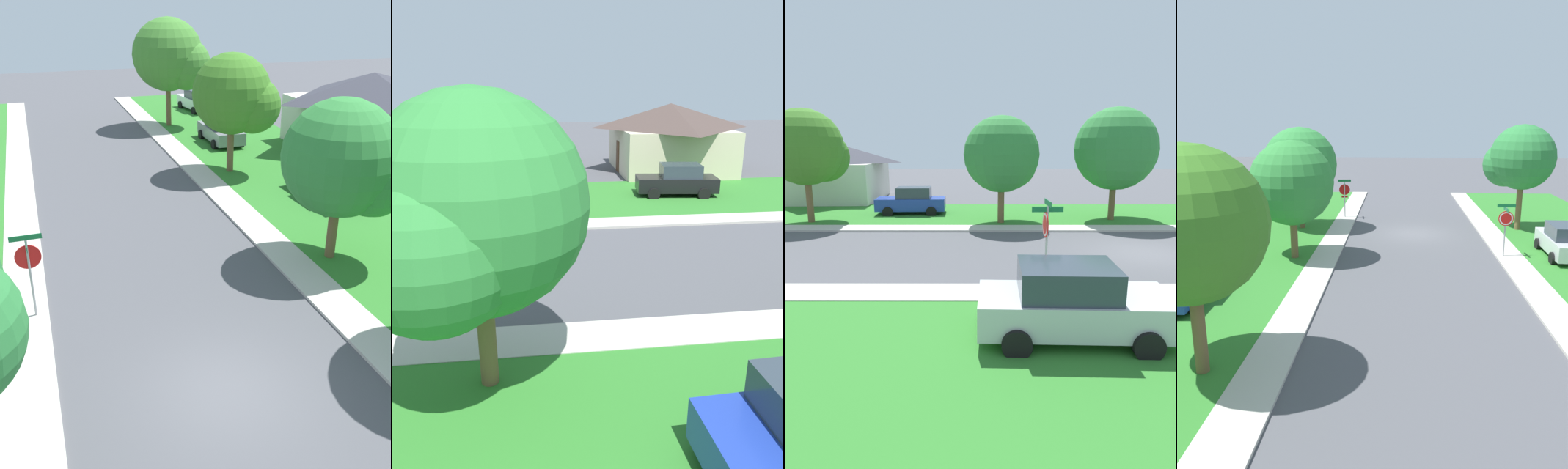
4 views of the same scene
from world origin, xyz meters
TOP-DOWN VIEW (x-y plane):
  - ground_plane at (0.00, 0.00)m, footprint 120.00×120.00m
  - sidewalk_east at (4.70, 12.00)m, footprint 1.40×56.00m
  - lawn_east at (9.40, 12.00)m, footprint 8.00×56.00m
  - sidewalk_west at (-4.70, 12.00)m, footprint 1.40×56.00m
  - stop_sign_far_corner at (-4.38, 4.81)m, footprint 0.92×0.92m
  - car_grey_far_down_street at (7.94, 22.13)m, footprint 2.05×4.31m
  - car_white_kerbside_mid at (9.62, 32.38)m, footprint 2.46×4.50m
  - car_blue_across_road at (9.28, 11.11)m, footprint 2.17×4.37m
  - tree_sidewalk_far at (6.44, 5.44)m, footprint 4.44×4.13m
  - tree_across_left at (6.59, 16.18)m, footprint 4.46×4.15m
  - tree_across_right at (6.26, 27.68)m, footprint 5.33×4.96m
  - house_right_setback at (16.46, 18.61)m, footprint 9.28×8.12m

SIDE VIEW (x-z plane):
  - ground_plane at x=0.00m, z-range 0.00..0.00m
  - lawn_east at x=9.40m, z-range 0.00..0.08m
  - sidewalk_east at x=4.70m, z-range 0.00..0.10m
  - sidewalk_west at x=-4.70m, z-range 0.00..0.10m
  - car_grey_far_down_street at x=7.94m, z-range -0.01..1.75m
  - car_white_kerbside_mid at x=9.62m, z-range -0.01..1.75m
  - car_blue_across_road at x=9.28m, z-range -0.01..1.75m
  - stop_sign_far_corner at x=-4.38m, z-range 0.50..3.27m
  - house_right_setback at x=16.46m, z-range 0.08..4.68m
  - tree_sidewalk_far at x=6.44m, z-range 0.75..6.67m
  - tree_across_left at x=6.59m, z-range 0.94..7.24m
  - tree_across_right at x=6.26m, z-range 1.11..8.62m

